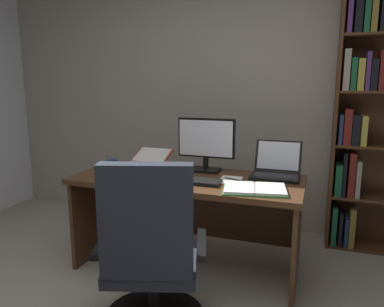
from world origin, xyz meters
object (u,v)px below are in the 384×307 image
at_px(laptop, 276,169).
at_px(notepad, 230,180).
at_px(computer_mouse, 152,176).
at_px(coffee_mug, 112,165).
at_px(pen, 233,179).
at_px(desk, 190,199).
at_px(keyboard, 191,181).
at_px(bookshelf, 377,118).
at_px(reading_stand_with_book, 151,157).
at_px(monitor, 206,145).
at_px(open_binder, 255,189).
at_px(office_chair, 151,263).

distance_m(laptop, notepad, 0.38).
distance_m(computer_mouse, coffee_mug, 0.42).
height_order(laptop, pen, laptop).
relative_size(notepad, coffee_mug, 2.09).
relative_size(desk, keyboard, 3.99).
relative_size(bookshelf, keyboard, 5.31).
distance_m(reading_stand_with_book, notepad, 0.82).
bearing_deg(bookshelf, reading_stand_with_book, -162.66).
xyz_separation_m(notepad, coffee_mug, (-0.95, -0.01, 0.05)).
distance_m(notepad, pen, 0.02).
height_order(reading_stand_with_book, pen, reading_stand_with_book).
relative_size(bookshelf, notepad, 10.61).
relative_size(monitor, keyboard, 1.09).
bearing_deg(reading_stand_with_book, pen, -20.76).
xyz_separation_m(computer_mouse, notepad, (0.55, 0.13, -0.02)).
bearing_deg(open_binder, desk, 144.56).
distance_m(monitor, notepad, 0.39).
height_order(bookshelf, open_binder, bookshelf).
xyz_separation_m(notepad, pen, (0.02, 0.00, 0.01)).
height_order(desk, reading_stand_with_book, reading_stand_with_book).
height_order(computer_mouse, open_binder, computer_mouse).
distance_m(notepad, coffee_mug, 0.95).
xyz_separation_m(desk, pen, (0.35, -0.07, 0.21)).
height_order(monitor, laptop, monitor).
bearing_deg(computer_mouse, laptop, 23.49).
bearing_deg(pen, keyboard, -154.16).
bearing_deg(computer_mouse, desk, 41.84).
bearing_deg(pen, notepad, 180.00).
bearing_deg(monitor, pen, -39.58).
height_order(office_chair, reading_stand_with_book, office_chair).
bearing_deg(desk, monitor, 63.84).
relative_size(computer_mouse, reading_stand_with_book, 0.34).
xyz_separation_m(office_chair, monitor, (0.01, 1.01, 0.50)).
bearing_deg(computer_mouse, office_chair, -65.79).
bearing_deg(bookshelf, open_binder, -128.13).
xyz_separation_m(desk, monitor, (0.08, 0.15, 0.40)).
relative_size(monitor, pen, 3.26).
bearing_deg(notepad, monitor, 138.24).
bearing_deg(keyboard, monitor, 90.00).
xyz_separation_m(reading_stand_with_book, open_binder, (0.96, -0.48, -0.05)).
xyz_separation_m(desk, coffee_mug, (-0.63, -0.08, 0.24)).
height_order(laptop, coffee_mug, laptop).
height_order(office_chair, laptop, office_chair).
distance_m(bookshelf, keyboard, 1.65).
bearing_deg(bookshelf, laptop, -139.65).
bearing_deg(keyboard, bookshelf, 37.77).
bearing_deg(keyboard, desk, 110.54).
distance_m(office_chair, coffee_mug, 1.09).
bearing_deg(laptop, keyboard, -145.97).
relative_size(reading_stand_with_book, pen, 2.18).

